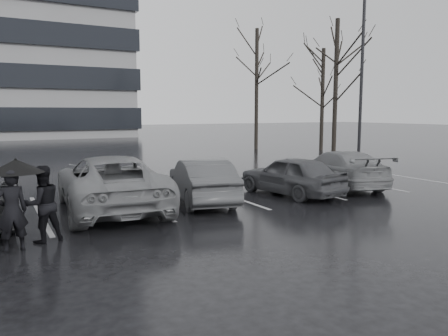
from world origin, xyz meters
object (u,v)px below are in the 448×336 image
tree_east (336,89)px  tree_north (257,90)px  lamp_post (361,83)px  pedestrian_right (42,204)px  car_main (291,175)px  car_west_b (110,183)px  car_east (339,169)px  tree_ne (322,100)px  car_west_a (202,181)px  pedestrian_left (12,211)px

tree_east → tree_north: (-1.00, 7.00, 0.25)m
lamp_post → tree_north: 10.67m
tree_east → tree_north: size_ratio=0.94×
pedestrian_right → tree_east: size_ratio=0.20×
car_main → car_west_b: car_west_b is taller
car_east → lamp_post: bearing=-127.2°
lamp_post → tree_east: (1.68, 3.65, -0.07)m
car_main → tree_ne: (12.07, 12.47, 2.86)m
lamp_post → tree_east: size_ratio=1.11×
car_main → car_west_a: car_west_a is taller
pedestrian_right → pedestrian_left: bearing=20.5°
pedestrian_left → pedestrian_right: (0.59, 0.41, 0.00)m
pedestrian_right → tree_east: 20.25m
car_east → tree_ne: (9.60, 12.06, 2.85)m
car_east → tree_east: (7.10, 8.06, 3.35)m
pedestrian_right → tree_ne: 24.43m
car_east → tree_ne: bearing=-114.9°
car_main → lamp_post: (7.89, 4.82, 3.43)m
car_west_b → tree_ne: tree_ne is taller
car_west_a → lamp_post: (10.92, 4.51, 3.42)m
pedestrian_left → tree_east: (17.78, 10.62, 3.21)m
pedestrian_left → tree_east: bearing=-156.5°
tree_ne → tree_north: tree_north is taller
car_main → pedestrian_left: pedestrian_left is taller
pedestrian_left → car_east: bearing=-173.8°
car_west_a → tree_east: (12.60, 8.16, 3.36)m
car_west_b → tree_north: 20.86m
pedestrian_left → tree_east: 20.95m
car_west_a → car_east: size_ratio=0.87×
car_east → pedestrian_right: bearing=25.7°
pedestrian_left → tree_north: (16.78, 17.62, 3.46)m
car_east → pedestrian_left: 10.97m
car_west_b → car_west_a: bearing=177.7°
tree_east → tree_ne: size_ratio=1.14×
pedestrian_left → lamp_post: size_ratio=0.18×
car_west_a → car_west_b: (-2.62, 0.31, 0.10)m
pedestrian_left → lamp_post: lamp_post is taller
car_east → lamp_post: 7.78m
lamp_post → tree_ne: (4.18, 7.65, -0.57)m
car_west_b → pedestrian_right: bearing=54.6°
car_west_b → car_east: size_ratio=1.20×
car_main → tree_north: bearing=-128.2°
pedestrian_left → pedestrian_right: bearing=-152.5°
car_east → tree_north: (6.10, 15.06, 3.60)m
tree_east → car_west_b: bearing=-152.7°
car_west_a → pedestrian_right: size_ratio=2.47×
car_main → lamp_post: lamp_post is taller
car_west_a → pedestrian_right: pedestrian_right is taller
tree_ne → tree_north: 4.67m
car_east → tree_north: tree_north is taller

